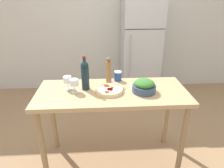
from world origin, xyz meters
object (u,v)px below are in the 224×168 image
Objects in this scene: wine_glass_near at (74,83)px; pepper_mill at (109,71)px; salt_canister at (118,76)px; wine_glass_far at (67,80)px; salad_bowl at (144,86)px; homemade_pizza at (109,90)px; refrigerator at (140,49)px; wine_bottle at (85,75)px.

wine_glass_near is 0.40m from pepper_mill.
salt_canister is at bearing 21.02° from pepper_mill.
wine_glass_near is at bearing -44.29° from wine_glass_far.
pepper_mill is 1.21× the size of salad_bowl.
wine_glass_far is at bearing 135.71° from wine_glass_near.
pepper_mill reaches higher than salt_canister.
wine_glass_far is 0.44m from pepper_mill.
salad_bowl is (0.33, -0.25, -0.07)m from pepper_mill.
pepper_mill is 0.13m from salt_canister.
homemade_pizza is at bearing -111.80° from salt_canister.
refrigerator is 13.00× the size of wine_glass_near.
salad_bowl is at bearing -99.66° from refrigerator.
homemade_pizza is (0.41, -0.09, -0.08)m from wine_glass_far.
wine_glass_near and wine_glass_far have the same top height.
homemade_pizza is (-0.00, -0.23, -0.11)m from pepper_mill.
wine_glass_near is (-0.10, -0.06, -0.06)m from wine_bottle.
salad_bowl is at bearing -3.65° from homemade_pizza.
salt_canister is (0.34, 0.19, -0.10)m from wine_bottle.
wine_glass_far is at bearing 167.84° from homemade_pizza.
salad_bowl is (0.67, -0.04, -0.04)m from wine_glass_near.
salad_bowl reaches higher than homemade_pizza.
refrigerator is at bearing 59.85° from wine_glass_near.
pepper_mill is (0.34, 0.21, 0.04)m from wine_glass_near.
salt_canister reaches higher than homemade_pizza.
refrigerator reaches higher than wine_bottle.
wine_glass_far is at bearing 171.63° from salad_bowl.
wine_glass_near is 1.26× the size of salt_canister.
wine_bottle is 1.23× the size of pepper_mill.
wine_glass_far is 1.26× the size of salt_canister.
wine_glass_far is 0.59× the size of salad_bowl.
pepper_mill reaches higher than salad_bowl.
wine_glass_near is 0.50× the size of homemade_pizza.
pepper_mill is at bearing -113.26° from refrigerator.
wine_bottle reaches higher than wine_glass_near.
pepper_mill is at bearing 31.90° from wine_glass_near.
wine_glass_near is 1.00× the size of wine_glass_far.
salt_canister is at bearing 68.20° from homemade_pizza.
homemade_pizza is at bearing -110.51° from refrigerator.
pepper_mill is (0.41, 0.14, 0.04)m from wine_glass_far.
salt_canister is (0.11, 0.27, 0.03)m from homemade_pizza.
salt_canister is (-0.23, 0.29, -0.01)m from salad_bowl.
salt_canister is at bearing 29.35° from wine_bottle.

